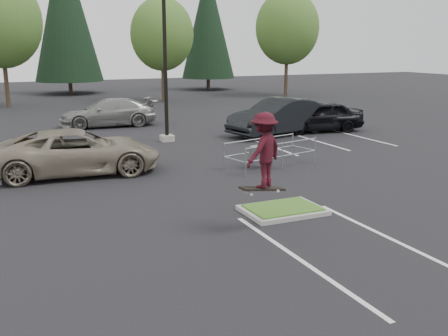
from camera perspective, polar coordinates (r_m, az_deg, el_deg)
name	(u,v)px	position (r m, az deg, el deg)	size (l,w,h in m)	color
ground	(283,212)	(14.88, 6.40, -4.81)	(120.00, 120.00, 0.00)	black
grass_median	(283,210)	(14.86, 6.40, -4.52)	(2.20, 1.60, 0.16)	#A09E95
stall_lines	(169,171)	(19.66, -5.96, -0.32)	(22.62, 17.60, 0.01)	silver
light_pole	(165,46)	(25.37, -6.46, 13.10)	(0.70, 0.60, 10.12)	#A09E95
decid_b	(1,24)	(42.74, -23.13, 14.18)	(5.89, 5.89, 9.64)	#38281C
decid_c	(162,36)	(44.03, -6.77, 14.03)	(5.12, 5.12, 8.38)	#38281C
decid_d	(287,30)	(49.44, 6.87, 14.69)	(5.76, 5.76, 9.43)	#38281C
conif_b	(65,9)	(53.26, -16.89, 16.22)	(6.38, 6.38, 14.50)	#38281C
conif_c	(208,22)	(55.90, -1.77, 15.56)	(5.50, 5.50, 12.50)	#38281C
cart_corral	(263,151)	(20.02, 4.26, 1.87)	(3.86, 2.13, 1.04)	#95989D
skateboarder	(263,151)	(12.94, 4.27, 1.91)	(1.40, 1.18, 2.03)	black
car_l_tan	(78,152)	(19.72, -15.63, 1.72)	(2.71, 5.88, 1.63)	gray
car_r_charc	(279,117)	(27.60, 6.06, 5.59)	(2.00, 5.73, 1.89)	black
car_r_black	(319,116)	(28.91, 10.27, 5.55)	(1.94, 4.83, 1.65)	black
car_far_silver	(108,113)	(31.02, -12.49, 5.91)	(2.22, 5.47, 1.59)	gray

